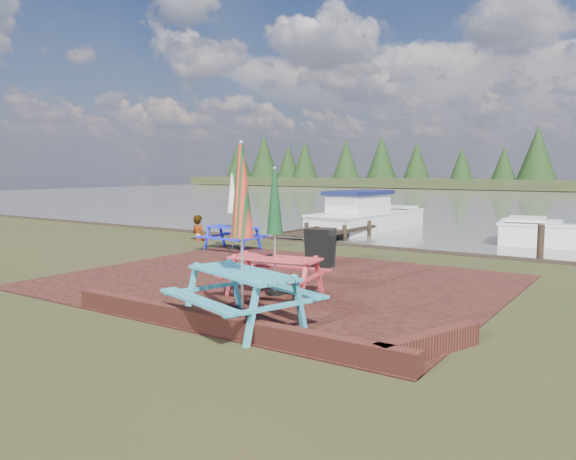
# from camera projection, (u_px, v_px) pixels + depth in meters

# --- Properties ---
(ground) EXTENTS (120.00, 120.00, 0.00)m
(ground) POSITION_uv_depth(u_px,v_px,m) (249.00, 290.00, 11.01)
(ground) COLOR black
(ground) RESTS_ON ground
(paving) EXTENTS (9.00, 7.50, 0.02)m
(paving) POSITION_uv_depth(u_px,v_px,m) (278.00, 281.00, 11.83)
(paving) COLOR #331210
(paving) RESTS_ON ground
(brick_wall) EXTENTS (6.21, 1.79, 0.30)m
(brick_wall) POSITION_uv_depth(u_px,v_px,m) (263.00, 329.00, 7.81)
(brick_wall) COLOR #4C1E16
(brick_wall) RESTS_ON ground
(water) EXTENTS (120.00, 60.00, 0.02)m
(water) POSITION_uv_depth(u_px,v_px,m) (556.00, 201.00, 41.52)
(water) COLOR #4C4841
(water) RESTS_ON ground
(picnic_table_teal) EXTENTS (2.43, 2.29, 2.75)m
(picnic_table_teal) POSITION_uv_depth(u_px,v_px,m) (242.00, 263.00, 8.41)
(picnic_table_teal) COLOR teal
(picnic_table_teal) RESTS_ON ground
(picnic_table_red) EXTENTS (1.92, 1.76, 2.38)m
(picnic_table_red) POSITION_uv_depth(u_px,v_px,m) (275.00, 252.00, 10.47)
(picnic_table_red) COLOR #B12D33
(picnic_table_red) RESTS_ON ground
(picnic_table_blue) EXTENTS (1.62, 1.45, 2.25)m
(picnic_table_blue) POSITION_uv_depth(u_px,v_px,m) (232.00, 223.00, 16.42)
(picnic_table_blue) COLOR #191EBF
(picnic_table_blue) RESTS_ON ground
(chalkboard) EXTENTS (0.64, 0.73, 0.96)m
(chalkboard) POSITION_uv_depth(u_px,v_px,m) (320.00, 248.00, 13.42)
(chalkboard) COLOR black
(chalkboard) RESTS_ON ground
(jetty) EXTENTS (1.76, 9.08, 1.00)m
(jetty) POSITION_uv_depth(u_px,v_px,m) (354.00, 226.00, 22.24)
(jetty) COLOR black
(jetty) RESTS_ON ground
(boat_jetty) EXTENTS (2.65, 6.50, 1.84)m
(boat_jetty) POSITION_uv_depth(u_px,v_px,m) (366.00, 217.00, 23.50)
(boat_jetty) COLOR beige
(boat_jetty) RESTS_ON ground
(person) EXTENTS (0.67, 0.50, 1.67)m
(person) POSITION_uv_depth(u_px,v_px,m) (198.00, 216.00, 18.63)
(person) COLOR gray
(person) RESTS_ON ground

